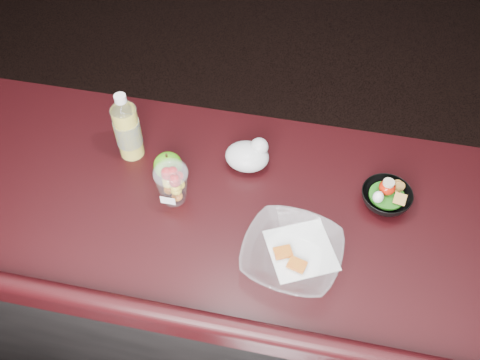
% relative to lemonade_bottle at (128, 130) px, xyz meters
% --- Properties ---
extents(room_shell, '(8.00, 8.00, 8.00)m').
position_rel_lemonade_bottle_xyz_m(room_shell, '(0.34, -0.43, 0.72)').
color(room_shell, black).
rests_on(room_shell, ground).
extents(counter, '(4.06, 0.71, 1.02)m').
position_rel_lemonade_bottle_xyz_m(counter, '(0.34, -0.13, -0.60)').
color(counter, black).
rests_on(counter, ground).
extents(lemonade_bottle, '(0.07, 0.07, 0.22)m').
position_rel_lemonade_bottle_xyz_m(lemonade_bottle, '(0.00, 0.00, 0.00)').
color(lemonade_bottle, gold).
rests_on(lemonade_bottle, counter).
extents(fruit_cup, '(0.09, 0.09, 0.13)m').
position_rel_lemonade_bottle_xyz_m(fruit_cup, '(0.17, -0.14, -0.03)').
color(fruit_cup, white).
rests_on(fruit_cup, counter).
extents(green_apple, '(0.08, 0.08, 0.08)m').
position_rel_lemonade_bottle_xyz_m(green_apple, '(0.13, -0.06, -0.06)').
color(green_apple, '#288F10').
rests_on(green_apple, counter).
extents(plastic_bag, '(0.13, 0.10, 0.09)m').
position_rel_lemonade_bottle_xyz_m(plastic_bag, '(0.34, 0.02, -0.05)').
color(plastic_bag, silver).
rests_on(plastic_bag, counter).
extents(snack_bowl, '(0.15, 0.15, 0.08)m').
position_rel_lemonade_bottle_xyz_m(snack_bowl, '(0.73, -0.03, -0.07)').
color(snack_bowl, black).
rests_on(snack_bowl, counter).
extents(takeout_bowl, '(0.28, 0.28, 0.06)m').
position_rel_lemonade_bottle_xyz_m(takeout_bowl, '(0.51, -0.27, -0.06)').
color(takeout_bowl, silver).
rests_on(takeout_bowl, counter).
extents(paper_napkin, '(0.21, 0.21, 0.00)m').
position_rel_lemonade_bottle_xyz_m(paper_napkin, '(0.53, -0.23, -0.09)').
color(paper_napkin, white).
rests_on(paper_napkin, counter).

